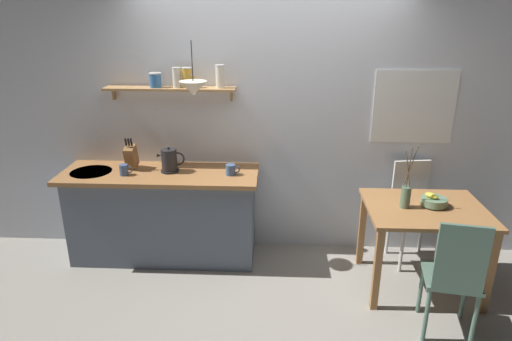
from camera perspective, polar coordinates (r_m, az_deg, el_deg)
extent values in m
plane|color=gray|center=(4.22, 1.22, -13.43)|extent=(14.00, 14.00, 0.00)
cube|color=silver|center=(4.28, 4.31, 6.82)|extent=(6.80, 0.10, 2.70)
cube|color=white|center=(4.38, 19.64, 7.66)|extent=(0.75, 0.01, 0.67)
cube|color=silver|center=(4.38, 19.63, 7.67)|extent=(0.69, 0.01, 0.61)
cube|color=slate|center=(4.41, -11.77, -5.84)|extent=(1.74, 0.52, 0.86)
cube|color=#9E6B3D|center=(4.22, -12.26, -0.45)|extent=(1.83, 0.63, 0.04)
cylinder|color=#B7BABF|center=(4.41, -20.42, -0.20)|extent=(0.38, 0.38, 0.01)
cube|color=tan|center=(4.18, -10.99, 10.28)|extent=(1.21, 0.18, 0.02)
cube|color=#99754C|center=(4.43, -17.77, 9.43)|extent=(0.02, 0.06, 0.12)
cube|color=#99754C|center=(4.17, -3.17, 9.75)|extent=(0.02, 0.06, 0.12)
cylinder|color=#3366A3|center=(4.20, -12.79, 11.19)|extent=(0.11, 0.11, 0.12)
cylinder|color=silver|center=(4.19, -12.86, 12.08)|extent=(0.11, 0.11, 0.01)
cylinder|color=beige|center=(4.15, -10.12, 11.61)|extent=(0.08, 0.08, 0.17)
cylinder|color=silver|center=(4.14, -10.20, 12.84)|extent=(0.08, 0.08, 0.01)
cylinder|color=gold|center=(4.13, -8.84, 11.65)|extent=(0.08, 0.08, 0.17)
cylinder|color=silver|center=(4.12, -8.91, 12.89)|extent=(0.09, 0.09, 0.01)
cylinder|color=gold|center=(4.13, -8.35, 11.23)|extent=(0.07, 0.07, 0.11)
cylinder|color=silver|center=(4.12, -8.40, 12.05)|extent=(0.07, 0.07, 0.01)
cylinder|color=beige|center=(4.08, -4.64, 11.88)|extent=(0.08, 0.08, 0.20)
cylinder|color=silver|center=(4.07, -4.68, 13.31)|extent=(0.08, 0.08, 0.01)
cube|color=#9E6B3D|center=(4.00, 20.98, -4.62)|extent=(0.98, 0.80, 0.03)
cube|color=#9E6B3D|center=(3.76, 15.29, -12.19)|extent=(0.06, 0.06, 0.73)
cube|color=#9E6B3D|center=(4.04, 27.84, -11.54)|extent=(0.06, 0.06, 0.73)
cube|color=#9E6B3D|center=(4.35, 13.44, -7.31)|extent=(0.06, 0.06, 0.73)
cube|color=#9E6B3D|center=(4.60, 24.38, -7.10)|extent=(0.06, 0.06, 0.73)
cube|color=#4C6B5B|center=(3.66, 23.74, -12.42)|extent=(0.45, 0.46, 0.03)
cube|color=#4C6B5B|center=(3.38, 24.90, -10.24)|extent=(0.34, 0.09, 0.50)
cylinder|color=#4C6B5B|center=(3.97, 25.18, -14.13)|extent=(0.03, 0.03, 0.45)
cylinder|color=#4C6B5B|center=(3.90, 20.41, -13.99)|extent=(0.03, 0.03, 0.45)
cylinder|color=#4C6B5B|center=(3.70, 26.22, -17.01)|extent=(0.03, 0.03, 0.45)
cylinder|color=#4C6B5B|center=(3.63, 21.04, -16.94)|extent=(0.03, 0.03, 0.45)
cube|color=silver|center=(4.49, 19.70, -5.99)|extent=(0.46, 0.45, 0.03)
cube|color=silver|center=(4.53, 19.16, -1.89)|extent=(0.35, 0.08, 0.52)
cylinder|color=silver|center=(4.39, 18.19, -9.80)|extent=(0.03, 0.03, 0.43)
cylinder|color=silver|center=(4.53, 22.22, -9.33)|extent=(0.03, 0.03, 0.43)
cylinder|color=silver|center=(4.66, 16.60, -7.81)|extent=(0.03, 0.03, 0.43)
cylinder|color=silver|center=(4.79, 20.43, -7.45)|extent=(0.03, 0.03, 0.43)
cylinder|color=slate|center=(4.03, 21.82, -4.17)|extent=(0.10, 0.10, 0.01)
cylinder|color=slate|center=(4.02, 21.89, -3.69)|extent=(0.22, 0.22, 0.06)
ellipsoid|color=yellow|center=(3.99, 21.62, -3.02)|extent=(0.12, 0.13, 0.04)
cylinder|color=#567056|center=(3.89, 18.65, -3.26)|extent=(0.08, 0.08, 0.18)
cylinder|color=brown|center=(3.80, 18.94, 0.16)|extent=(0.06, 0.04, 0.31)
cylinder|color=brown|center=(3.80, 19.10, 0.40)|extent=(0.01, 0.03, 0.34)
cylinder|color=brown|center=(3.79, 19.27, 0.51)|extent=(0.09, 0.02, 0.35)
cylinder|color=black|center=(4.21, -10.99, 0.00)|extent=(0.17, 0.17, 0.02)
cylinder|color=#232326|center=(4.17, -11.09, 1.39)|extent=(0.14, 0.14, 0.20)
sphere|color=black|center=(4.14, -11.19, 2.85)|extent=(0.02, 0.02, 0.02)
cone|color=#232326|center=(4.18, -12.32, 1.92)|extent=(0.04, 0.04, 0.04)
torus|color=black|center=(4.15, -10.00, 1.51)|extent=(0.13, 0.02, 0.13)
cube|color=brown|center=(4.33, -15.75, 1.71)|extent=(0.09, 0.18, 0.24)
cylinder|color=black|center=(4.27, -16.39, 3.53)|extent=(0.02, 0.04, 0.08)
cylinder|color=black|center=(4.26, -16.06, 3.53)|extent=(0.02, 0.04, 0.08)
cylinder|color=black|center=(4.25, -15.73, 3.53)|extent=(0.02, 0.04, 0.08)
cylinder|color=#3D5B89|center=(4.20, -16.62, 0.08)|extent=(0.08, 0.08, 0.10)
torus|color=#3D5B89|center=(4.19, -16.02, 0.10)|extent=(0.07, 0.01, 0.07)
cylinder|color=#3D5B89|center=(4.04, -3.28, 0.10)|extent=(0.09, 0.09, 0.10)
torus|color=#3D5B89|center=(4.04, -2.54, 0.11)|extent=(0.07, 0.01, 0.07)
cylinder|color=black|center=(3.81, -8.23, 13.77)|extent=(0.01, 0.01, 0.33)
cone|color=beige|center=(3.84, -8.06, 10.45)|extent=(0.24, 0.24, 0.12)
sphere|color=white|center=(3.85, -8.03, 9.89)|extent=(0.04, 0.04, 0.04)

